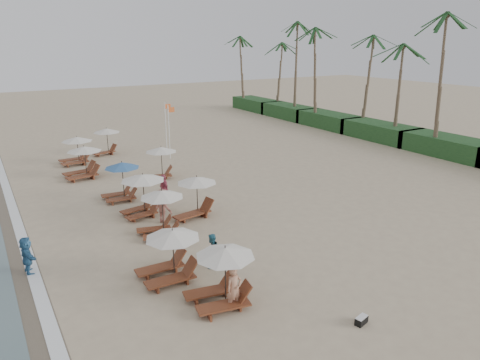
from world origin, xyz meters
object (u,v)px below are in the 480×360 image
lounger_station_0 (220,277)px  inland_station_2 (105,138)px  inland_station_1 (160,159)px  beachgoer_near (234,289)px  lounger_station_6 (75,151)px  duffel_bag (361,320)px  lounger_station_3 (141,193)px  lounger_station_5 (81,163)px  flag_pole_near (169,129)px  beachgoer_mid_a (212,251)px  lounger_station_2 (159,212)px  beachgoer_far_a (164,189)px  beachgoer_mid_b (163,206)px  waterline_walker (27,255)px  lounger_station_1 (168,256)px  lounger_station_4 (120,181)px  inland_station_0 (194,195)px

lounger_station_0 → inland_station_2: bearing=84.3°
inland_station_1 → beachgoer_near: (-3.68, -16.78, -0.55)m
lounger_station_6 → duffel_bag: 27.27m
lounger_station_3 → lounger_station_5: lounger_station_3 is taller
flag_pole_near → beachgoer_mid_a: bearing=-107.2°
flag_pole_near → inland_station_1: bearing=-120.0°
lounger_station_2 → inland_station_2: size_ratio=0.90×
inland_station_2 → beachgoer_far_a: size_ratio=1.46×
beachgoer_far_a → lounger_station_0: bearing=-13.6°
lounger_station_6 → beachgoer_mid_b: size_ratio=1.44×
beachgoer_mid_a → waterline_walker: 7.74m
lounger_station_1 → flag_pole_near: 19.84m
lounger_station_2 → lounger_station_4: bearing=91.1°
beachgoer_mid_a → lounger_station_0: bearing=44.5°
lounger_station_6 → waterline_walker: lounger_station_6 is taller
lounger_station_2 → duffel_bag: lounger_station_2 is taller
lounger_station_5 → waterline_walker: lounger_station_5 is taller
lounger_station_3 → beachgoer_mid_b: bearing=-67.3°
lounger_station_5 → beachgoer_far_a: (3.05, -7.99, -0.17)m
inland_station_1 → waterline_walker: 14.04m
lounger_station_0 → duffel_bag: bearing=-45.2°
inland_station_1 → beachgoer_far_a: inland_station_1 is taller
lounger_station_6 → beachgoer_mid_a: 20.73m
lounger_station_3 → lounger_station_1: bearing=-100.8°
lounger_station_6 → inland_station_0: size_ratio=0.94×
lounger_station_5 → inland_station_2: 6.84m
beachgoer_mid_b → flag_pole_near: 13.80m
inland_station_1 → beachgoer_near: bearing=-102.4°
lounger_station_5 → inland_station_1: (4.75, -2.97, 0.30)m
lounger_station_4 → lounger_station_3: bearing=-85.5°
lounger_station_5 → duffel_bag: bearing=-79.1°
lounger_station_6 → beachgoer_far_a: bearing=-77.6°
lounger_station_6 → beachgoer_mid_b: bearing=-84.2°
duffel_bag → beachgoer_near: bearing=137.3°
beachgoer_far_a → beachgoer_mid_a: bearing=-10.4°
lounger_station_5 → inland_station_0: 11.48m
lounger_station_4 → inland_station_0: (2.72, -4.86, 0.07)m
inland_station_0 → beachgoer_near: (-2.63, -8.89, -0.44)m
lounger_station_5 → lounger_station_0: bearing=-87.6°
lounger_station_1 → beachgoer_mid_b: lounger_station_1 is taller
lounger_station_3 → inland_station_2: bearing=82.2°
lounger_station_0 → flag_pole_near: 22.05m
lounger_station_0 → lounger_station_5: (-0.79, 19.18, -0.02)m
lounger_station_3 → lounger_station_6: (-0.85, 13.28, -0.27)m
waterline_walker → duffel_bag: 13.67m
lounger_station_4 → waterline_walker: bearing=-130.9°
lounger_station_2 → inland_station_1: size_ratio=0.89×
beachgoer_mid_a → flag_pole_near: 19.26m
flag_pole_near → lounger_station_0: bearing=-107.7°
lounger_station_2 → flag_pole_near: (6.39, 14.09, 1.19)m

